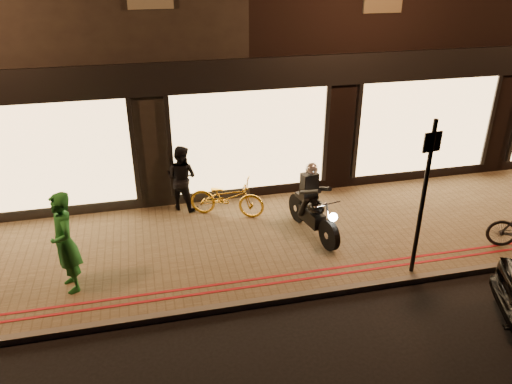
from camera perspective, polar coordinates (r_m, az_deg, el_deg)
ground at (r=9.10m, az=4.91°, el=-12.33°), size 90.00×90.00×0.00m
sidewalk at (r=10.63m, az=1.65°, el=-5.56°), size 50.00×4.00×0.12m
kerb_stone at (r=9.10m, az=4.82°, el=-11.84°), size 50.00×0.14×0.12m
red_kerb_lines at (r=9.44m, az=3.91°, el=-9.73°), size 50.00×0.26×0.01m
building_row at (r=15.96m, az=-4.95°, el=21.04°), size 48.00×10.11×8.50m
motorcycle at (r=10.55m, az=6.48°, el=-1.78°), size 0.69×1.93×1.59m
sign_post at (r=9.24m, az=18.67°, el=0.06°), size 0.35×0.09×3.00m
bicycle_gold at (r=11.29m, az=-3.35°, el=-0.62°), size 1.81×1.23×0.90m
person_green at (r=9.28m, az=-21.00°, el=-5.45°), size 0.66×0.80×1.88m
person_dark at (r=11.58m, az=-8.51°, el=1.62°), size 0.95×0.91×1.55m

